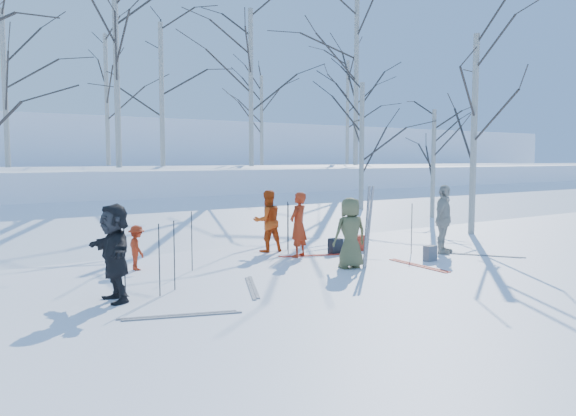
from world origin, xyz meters
TOP-DOWN VIEW (x-y plane):
  - ground at (0.00, 0.00)m, footprint 120.00×120.00m
  - snow_ramp at (0.00, 7.00)m, footprint 70.00×9.49m
  - snow_plateau at (0.00, 17.00)m, footprint 70.00×18.00m
  - far_hill at (0.00, 38.00)m, footprint 90.00×30.00m
  - skier_olive_center at (0.60, -0.15)m, footprint 0.89×0.67m
  - skier_red_north at (0.47, 1.72)m, footprint 0.72×0.62m
  - skier_redor_behind at (0.25, 2.85)m, footprint 0.89×0.73m
  - skier_red_seated at (-3.53, 2.40)m, footprint 0.39×0.67m
  - skier_cream_east at (3.94, -0.03)m, footprint 1.16×0.85m
  - skier_grey_west at (-4.80, -0.11)m, footprint 0.53×1.62m
  - dog at (2.75, 2.03)m, footprint 0.56×0.61m
  - upright_ski_left at (0.88, -0.39)m, footprint 0.10×0.16m
  - upright_ski_right at (0.97, -0.38)m, footprint 0.10×0.23m
  - ski_pair_a at (0.96, 1.62)m, footprint 1.43×2.03m
  - ski_pair_b at (-4.24, -1.64)m, footprint 1.39×2.03m
  - ski_pair_c at (4.55, -0.88)m, footprint 1.96×2.09m
  - ski_pair_d at (-2.28, -0.59)m, footprint 1.69×2.06m
  - ski_pair_e at (2.10, -0.86)m, footprint 0.50×1.93m
  - ski_pole_a at (0.50, 2.22)m, footprint 0.02×0.02m
  - ski_pole_b at (3.21, 0.41)m, footprint 0.02×0.02m
  - ski_pole_c at (-4.02, -0.21)m, footprint 0.02×0.02m
  - ski_pole_d at (0.86, 2.76)m, footprint 0.02×0.02m
  - ski_pole_e at (-2.53, 1.62)m, footprint 0.02×0.02m
  - ski_pole_f at (-4.60, -0.03)m, footprint 0.02×0.02m
  - ski_pole_g at (-3.59, 0.11)m, footprint 0.02×0.02m
  - backpack_red at (2.45, 1.57)m, footprint 0.32×0.22m
  - backpack_grey at (2.81, -0.59)m, footprint 0.30×0.20m
  - backpack_dark at (1.58, 1.58)m, footprint 0.34×0.24m
  - birch_plateau_a at (0.08, 16.36)m, footprint 4.78×4.78m
  - birch_plateau_b at (13.19, 14.77)m, footprint 4.68×4.68m
  - birch_plateau_d at (4.22, 10.37)m, footprint 5.10×5.10m
  - birch_plateau_e at (6.58, 13.36)m, footprint 3.59×3.59m
  - birch_plateau_g at (10.39, 10.85)m, footprint 6.61×6.61m
  - birch_plateau_h at (0.79, 11.50)m, footprint 4.55×4.55m
  - birch_plateau_i at (-1.45, 10.03)m, footprint 5.22×5.22m
  - birch_plateau_j at (-4.69, 12.39)m, footprint 4.49×4.49m
  - birch_edge_b at (7.79, 2.02)m, footprint 5.19×5.19m
  - birch_edge_c at (9.13, 4.89)m, footprint 3.68×3.68m
  - birch_edge_e at (6.53, 6.11)m, footprint 4.35×4.35m

SIDE VIEW (x-z plane):
  - ground at x=0.00m, z-range 0.00..0.00m
  - ski_pair_a at x=0.96m, z-range 0.00..0.02m
  - ski_pair_b at x=-4.24m, z-range 0.00..0.02m
  - ski_pair_c at x=4.55m, z-range 0.00..0.02m
  - ski_pair_d at x=-2.28m, z-range 0.00..0.02m
  - ski_pair_e at x=2.10m, z-range 0.00..0.02m
  - snow_ramp at x=0.00m, z-range -1.91..2.21m
  - backpack_grey at x=2.81m, z-range 0.00..0.38m
  - backpack_dark at x=1.58m, z-range 0.00..0.40m
  - backpack_red at x=2.45m, z-range 0.00..0.42m
  - dog at x=2.75m, z-range 0.00..0.49m
  - skier_red_seated at x=-3.53m, z-range 0.00..1.02m
  - ski_pole_a at x=0.50m, z-range 0.00..1.34m
  - ski_pole_b at x=3.21m, z-range 0.00..1.34m
  - ski_pole_c at x=-4.02m, z-range 0.00..1.34m
  - ski_pole_d at x=0.86m, z-range 0.00..1.34m
  - ski_pole_e at x=-2.53m, z-range 0.00..1.34m
  - ski_pole_f at x=-4.60m, z-range 0.00..1.34m
  - ski_pole_g at x=-3.59m, z-range 0.00..1.34m
  - skier_olive_center at x=0.60m, z-range 0.00..1.63m
  - skier_red_north at x=0.47m, z-range 0.00..1.66m
  - skier_redor_behind at x=0.25m, z-range 0.00..1.67m
  - skier_grey_west at x=-4.80m, z-range 0.00..1.74m
  - skier_cream_east at x=3.94m, z-range 0.00..1.82m
  - upright_ski_left at x=0.88m, z-range 0.00..1.90m
  - upright_ski_right at x=0.97m, z-range 0.00..1.90m
  - snow_plateau at x=0.00m, z-range -0.10..2.10m
  - far_hill at x=0.00m, z-range -1.00..5.00m
  - birch_edge_c at x=9.13m, z-range 0.00..4.39m
  - birch_edge_e at x=6.53m, z-range 0.00..5.35m
  - birch_edge_b at x=7.79m, z-range 0.00..6.56m
  - birch_plateau_e at x=6.58m, z-range 2.20..6.48m
  - birch_plateau_j at x=-4.69m, z-range 2.20..7.76m
  - birch_plateau_h at x=0.79m, z-range 2.20..7.84m
  - birch_plateau_b at x=13.19m, z-range 2.20..8.03m
  - birch_plateau_a at x=0.08m, z-range 2.20..8.17m
  - birch_plateau_d at x=4.22m, z-range 2.20..8.63m
  - birch_plateau_i at x=-1.45m, z-range 2.20..8.80m
  - birch_plateau_g at x=10.39m, z-range 2.20..10.78m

